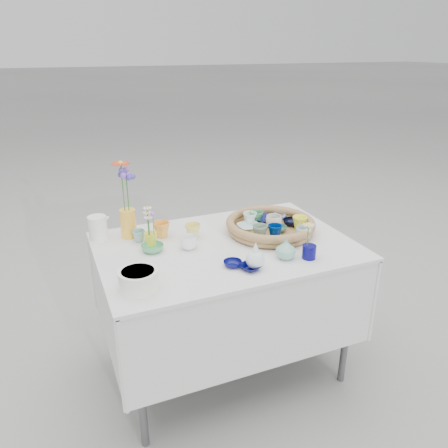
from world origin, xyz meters
name	(u,v)px	position (x,y,z in m)	size (l,w,h in m)	color
ground	(225,366)	(0.00, 0.00, 0.00)	(80.00, 80.00, 0.00)	#96968F
display_table	(225,366)	(0.00, 0.00, 0.00)	(1.26, 0.86, 0.77)	silver
wicker_tray	(270,226)	(0.28, 0.05, 0.80)	(0.47, 0.47, 0.08)	brown
tray_ceramic_0	(265,220)	(0.30, 0.15, 0.80)	(0.13, 0.13, 0.03)	#030941
tray_ceramic_1	(292,222)	(0.42, 0.06, 0.80)	(0.10, 0.10, 0.03)	black
tray_ceramic_2	(300,223)	(0.43, -0.01, 0.82)	(0.08, 0.08, 0.07)	#FFFD3F
tray_ceramic_3	(278,229)	(0.31, 0.01, 0.80)	(0.09, 0.09, 0.03)	#42745A
tray_ceramic_4	(260,232)	(0.17, -0.03, 0.82)	(0.08, 0.08, 0.07)	slate
tray_ceramic_5	(249,227)	(0.17, 0.09, 0.80)	(0.12, 0.12, 0.03)	silver
tray_ceramic_6	(250,219)	(0.21, 0.15, 0.82)	(0.08, 0.08, 0.07)	white
tray_ceramic_7	(274,222)	(0.31, 0.07, 0.82)	(0.09, 0.09, 0.07)	silver
tray_ceramic_8	(279,217)	(0.40, 0.17, 0.80)	(0.08, 0.08, 0.02)	#9CBDFF
tray_ceramic_9	(275,231)	(0.25, -0.05, 0.82)	(0.07, 0.07, 0.07)	navy
tray_ceramic_10	(256,236)	(0.16, -0.03, 0.80)	(0.08, 0.08, 0.03)	#FFD777
tray_ceramic_11	(303,233)	(0.38, -0.12, 0.81)	(0.08, 0.08, 0.06)	silver
tray_ceramic_12	(257,217)	(0.25, 0.16, 0.82)	(0.08, 0.08, 0.07)	#3F905D
loose_ceramic_0	(162,230)	(-0.27, 0.22, 0.81)	(0.09, 0.09, 0.08)	#F6A339
loose_ceramic_1	(193,231)	(-0.12, 0.14, 0.80)	(0.08, 0.08, 0.08)	#F8E56B
loose_ceramic_2	(152,248)	(-0.36, 0.07, 0.78)	(0.11, 0.11, 0.03)	#4DA668
loose_ceramic_3	(189,242)	(-0.19, 0.03, 0.80)	(0.09, 0.09, 0.07)	white
loose_ceramic_4	(233,264)	(-0.06, -0.23, 0.78)	(0.08, 0.08, 0.03)	#070A4F
loose_ceramic_5	(139,236)	(-0.39, 0.21, 0.80)	(0.07, 0.07, 0.06)	#7FB2AC
loose_ceramic_6	(251,267)	(0.00, -0.28, 0.78)	(0.09, 0.09, 0.02)	#040545
fluted_bowl	(138,280)	(-0.50, -0.26, 0.81)	(0.16, 0.16, 0.08)	white
bud_vase_paleblue	(255,255)	(0.03, -0.28, 0.83)	(0.09, 0.09, 0.13)	white
bud_vase_seafoam	(286,249)	(0.20, -0.25, 0.81)	(0.09, 0.09, 0.10)	#79B6A2
bud_vase_cobalt	(309,252)	(0.30, -0.29, 0.80)	(0.07, 0.07, 0.07)	#070459
single_daisy	(308,235)	(0.29, -0.29, 0.88)	(0.07, 0.07, 0.13)	silver
tall_vase_yellow	(128,223)	(-0.43, 0.28, 0.84)	(0.08, 0.08, 0.15)	yellow
gerbera	(123,188)	(-0.44, 0.27, 1.04)	(0.10, 0.10, 0.27)	#FF3819
hydrangea	(127,192)	(-0.42, 0.27, 1.01)	(0.08, 0.08, 0.27)	#4C3AA9
white_pitcher	(98,228)	(-0.58, 0.31, 0.83)	(0.13, 0.09, 0.13)	white
daisy_cup	(151,239)	(-0.35, 0.14, 0.80)	(0.06, 0.06, 0.07)	yellow
daisy_posy	(149,221)	(-0.35, 0.13, 0.90)	(0.08, 0.08, 0.14)	white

